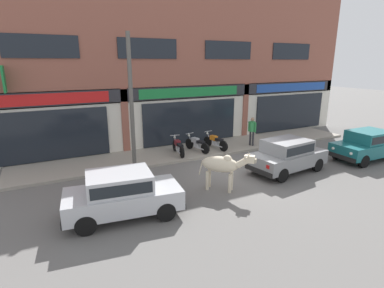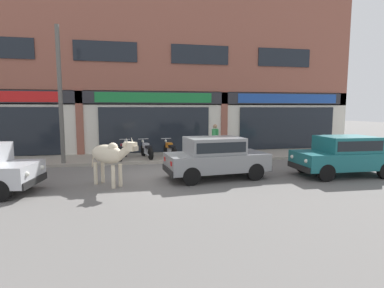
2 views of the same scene
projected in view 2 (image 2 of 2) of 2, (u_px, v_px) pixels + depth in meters
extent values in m
plane|color=#605E5B|center=(166.00, 174.00, 11.30)|extent=(90.00, 90.00, 0.00)
cube|color=gray|center=(158.00, 158.00, 14.81)|extent=(19.00, 2.82, 0.12)
cube|color=#8E5142|center=(154.00, 45.00, 15.79)|extent=(23.00, 0.55, 6.24)
cube|color=silver|center=(155.00, 123.00, 16.26)|extent=(23.00, 0.55, 3.40)
cube|color=#28282D|center=(155.00, 98.00, 15.80)|extent=(22.08, 0.08, 0.64)
cube|color=#8E5142|center=(80.00, 124.00, 15.24)|extent=(0.36, 0.12, 3.40)
cube|color=black|center=(155.00, 130.00, 15.98)|extent=(5.83, 0.10, 2.40)
cube|color=#197A38|center=(155.00, 98.00, 15.77)|extent=(6.13, 0.05, 0.52)
cube|color=#8E5142|center=(224.00, 123.00, 16.71)|extent=(0.36, 0.12, 3.40)
cube|color=black|center=(287.00, 128.00, 17.45)|extent=(5.83, 0.10, 2.40)
cube|color=#1E479E|center=(289.00, 99.00, 17.23)|extent=(6.13, 0.05, 0.52)
cube|color=black|center=(106.00, 51.00, 15.07)|extent=(3.13, 0.06, 1.00)
cube|color=black|center=(200.00, 55.00, 16.01)|extent=(3.13, 0.06, 1.00)
cube|color=black|center=(284.00, 58.00, 16.94)|extent=(3.13, 0.06, 1.00)
ellipsoid|color=beige|center=(107.00, 154.00, 9.52)|extent=(1.34, 1.37, 0.60)
sphere|color=beige|center=(113.00, 148.00, 9.33)|extent=(0.32, 0.32, 0.32)
cylinder|color=beige|center=(120.00, 175.00, 9.46)|extent=(0.12, 0.12, 0.72)
cylinder|color=beige|center=(113.00, 177.00, 9.23)|extent=(0.12, 0.12, 0.72)
cylinder|color=beige|center=(103.00, 172.00, 9.96)|extent=(0.12, 0.12, 0.72)
cylinder|color=beige|center=(96.00, 173.00, 9.73)|extent=(0.12, 0.12, 0.72)
cylinder|color=beige|center=(125.00, 151.00, 9.03)|extent=(0.49, 0.50, 0.43)
cube|color=beige|center=(131.00, 146.00, 8.86)|extent=(0.41, 0.41, 0.26)
cube|color=tan|center=(135.00, 148.00, 8.76)|extent=(0.21, 0.21, 0.14)
cone|color=beige|center=(132.00, 140.00, 8.94)|extent=(0.12, 0.12, 0.19)
cone|color=beige|center=(127.00, 141.00, 8.78)|extent=(0.12, 0.12, 0.19)
cube|color=beige|center=(133.00, 144.00, 9.03)|extent=(0.13, 0.13, 0.10)
cube|color=beige|center=(125.00, 145.00, 8.77)|extent=(0.13, 0.13, 0.10)
cylinder|color=beige|center=(93.00, 159.00, 9.97)|extent=(0.14, 0.15, 0.60)
cylinder|color=black|center=(237.00, 164.00, 11.64)|extent=(0.62, 0.24, 0.60)
cylinder|color=black|center=(255.00, 172.00, 10.27)|extent=(0.62, 0.24, 0.60)
cylinder|color=black|center=(180.00, 168.00, 10.97)|extent=(0.62, 0.24, 0.60)
cylinder|color=black|center=(191.00, 176.00, 9.60)|extent=(0.62, 0.24, 0.60)
cube|color=gray|center=(216.00, 161.00, 10.59)|extent=(3.65, 1.96, 0.60)
cube|color=gray|center=(214.00, 145.00, 10.49)|extent=(2.04, 1.63, 0.56)
cube|color=black|center=(214.00, 145.00, 10.49)|extent=(1.89, 1.63, 0.35)
cube|color=black|center=(260.00, 165.00, 11.12)|extent=(0.28, 1.52, 0.20)
cube|color=black|center=(169.00, 170.00, 10.11)|extent=(0.28, 1.52, 0.20)
sphere|color=silver|center=(254.00, 155.00, 11.55)|extent=(0.14, 0.14, 0.14)
sphere|color=silver|center=(267.00, 159.00, 10.63)|extent=(0.14, 0.14, 0.14)
cube|color=red|center=(165.00, 159.00, 10.53)|extent=(0.05, 0.16, 0.14)
cube|color=red|center=(171.00, 164.00, 9.59)|extent=(0.05, 0.16, 0.14)
cylinder|color=black|center=(26.00, 178.00, 9.33)|extent=(0.62, 0.25, 0.60)
cylinder|color=black|center=(0.00, 191.00, 7.90)|extent=(0.62, 0.25, 0.60)
cube|color=black|center=(34.00, 181.00, 8.65)|extent=(0.31, 1.52, 0.20)
sphere|color=silver|center=(42.00, 167.00, 9.09)|extent=(0.14, 0.14, 0.14)
sphere|color=silver|center=(27.00, 174.00, 8.14)|extent=(0.14, 0.14, 0.14)
cylinder|color=black|center=(326.00, 173.00, 10.12)|extent=(0.60, 0.19, 0.60)
cylinder|color=black|center=(303.00, 165.00, 11.53)|extent=(0.60, 0.19, 0.60)
cylinder|color=black|center=(357.00, 163.00, 11.91)|extent=(0.60, 0.19, 0.60)
cube|color=#196066|center=(343.00, 160.00, 10.98)|extent=(3.54, 1.68, 0.60)
cube|color=#196066|center=(347.00, 144.00, 10.93)|extent=(1.93, 1.49, 0.56)
cube|color=black|center=(347.00, 144.00, 10.93)|extent=(1.78, 1.50, 0.35)
cube|color=black|center=(299.00, 167.00, 10.72)|extent=(0.16, 1.52, 0.20)
cube|color=black|center=(384.00, 164.00, 11.30)|extent=(0.16, 1.52, 0.20)
sphere|color=silver|center=(306.00, 161.00, 10.21)|extent=(0.14, 0.14, 0.14)
sphere|color=silver|center=(292.00, 157.00, 11.15)|extent=(0.14, 0.14, 0.14)
cube|color=red|center=(375.00, 154.00, 11.75)|extent=(0.03, 0.16, 0.14)
cylinder|color=black|center=(125.00, 151.00, 14.64)|extent=(0.17, 0.57, 0.56)
cylinder|color=black|center=(121.00, 155.00, 13.40)|extent=(0.17, 0.57, 0.56)
cube|color=#B2B5BA|center=(123.00, 152.00, 13.99)|extent=(0.24, 0.34, 0.24)
cube|color=maroon|center=(123.00, 146.00, 14.12)|extent=(0.29, 0.43, 0.24)
cube|color=black|center=(122.00, 148.00, 13.73)|extent=(0.29, 0.54, 0.12)
cylinder|color=#B2B5BA|center=(125.00, 145.00, 14.54)|extent=(0.08, 0.27, 0.59)
cylinder|color=#B2B5BA|center=(125.00, 139.00, 14.55)|extent=(0.52, 0.10, 0.03)
sphere|color=silver|center=(125.00, 142.00, 14.62)|extent=(0.12, 0.12, 0.12)
cylinder|color=#B2B5BA|center=(119.00, 155.00, 13.64)|extent=(0.12, 0.48, 0.06)
cylinder|color=black|center=(143.00, 150.00, 14.84)|extent=(0.23, 0.57, 0.56)
cylinder|color=black|center=(151.00, 154.00, 13.71)|extent=(0.23, 0.57, 0.56)
cube|color=#B2B5BA|center=(147.00, 151.00, 14.25)|extent=(0.27, 0.36, 0.24)
cube|color=#A8AAB2|center=(146.00, 146.00, 14.36)|extent=(0.33, 0.45, 0.24)
cube|color=black|center=(148.00, 147.00, 14.01)|extent=(0.34, 0.56, 0.12)
cylinder|color=#B2B5BA|center=(143.00, 145.00, 14.75)|extent=(0.10, 0.27, 0.59)
cylinder|color=#B2B5BA|center=(143.00, 139.00, 14.75)|extent=(0.51, 0.15, 0.03)
sphere|color=silver|center=(143.00, 141.00, 14.82)|extent=(0.12, 0.12, 0.12)
cylinder|color=#B2B5BA|center=(147.00, 154.00, 13.89)|extent=(0.17, 0.48, 0.06)
cylinder|color=black|center=(166.00, 150.00, 15.04)|extent=(0.21, 0.57, 0.56)
cylinder|color=black|center=(174.00, 153.00, 13.89)|extent=(0.21, 0.57, 0.56)
cube|color=#B2B5BA|center=(170.00, 151.00, 14.44)|extent=(0.26, 0.35, 0.24)
cube|color=orange|center=(169.00, 145.00, 14.56)|extent=(0.32, 0.44, 0.24)
cube|color=black|center=(172.00, 146.00, 14.19)|extent=(0.32, 0.55, 0.12)
cylinder|color=#B2B5BA|center=(166.00, 144.00, 14.95)|extent=(0.09, 0.27, 0.59)
cylinder|color=#B2B5BA|center=(166.00, 139.00, 14.95)|extent=(0.52, 0.14, 0.03)
sphere|color=silver|center=(166.00, 141.00, 15.02)|extent=(0.12, 0.12, 0.12)
cylinder|color=#B2B5BA|center=(170.00, 154.00, 14.08)|extent=(0.16, 0.48, 0.06)
cylinder|color=#2D2D33|center=(216.00, 149.00, 14.41)|extent=(0.11, 0.11, 0.82)
cylinder|color=#2D2D33|center=(214.00, 149.00, 14.56)|extent=(0.11, 0.11, 0.82)
cylinder|color=#33934C|center=(215.00, 135.00, 14.41)|extent=(0.32, 0.32, 0.56)
cylinder|color=#33934C|center=(218.00, 136.00, 14.23)|extent=(0.08, 0.08, 0.56)
cylinder|color=#33934C|center=(213.00, 135.00, 14.59)|extent=(0.08, 0.08, 0.56)
sphere|color=tan|center=(215.00, 126.00, 14.36)|extent=(0.20, 0.20, 0.20)
cylinder|color=#595651|center=(60.00, 96.00, 12.59)|extent=(0.18, 0.18, 5.78)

